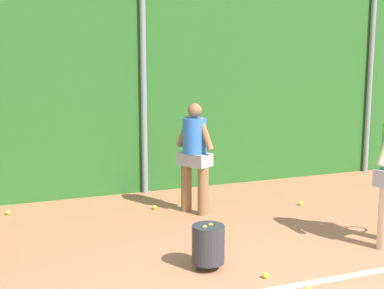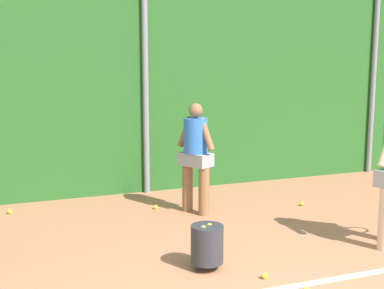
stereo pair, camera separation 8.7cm
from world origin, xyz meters
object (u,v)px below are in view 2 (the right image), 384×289
player_backcourt_far (196,152)px  tennis_ball_4 (10,212)px  ball_hopper (207,244)px  tennis_ball_1 (264,276)px  tennis_ball_5 (302,204)px  tennis_ball_6 (156,207)px

player_backcourt_far → tennis_ball_4: player_backcourt_far is taller
player_backcourt_far → tennis_ball_4: bearing=41.8°
ball_hopper → tennis_ball_4: size_ratio=7.78×
tennis_ball_4 → player_backcourt_far: bearing=-19.5°
tennis_ball_1 → tennis_ball_5: (1.87, 2.24, 0.00)m
ball_hopper → tennis_ball_6: 2.43m
player_backcourt_far → tennis_ball_5: player_backcourt_far is taller
tennis_ball_5 → tennis_ball_6: same height
tennis_ball_1 → tennis_ball_4: same height
ball_hopper → tennis_ball_1: (0.47, -0.45, -0.26)m
player_backcourt_far → tennis_ball_1: size_ratio=24.93×
ball_hopper → tennis_ball_4: ball_hopper is taller
player_backcourt_far → ball_hopper: bearing=133.6°
player_backcourt_far → tennis_ball_1: bearing=147.2°
tennis_ball_4 → tennis_ball_5: (4.30, -1.17, 0.00)m
tennis_ball_1 → tennis_ball_6: same height
player_backcourt_far → tennis_ball_5: 1.93m
tennis_ball_1 → tennis_ball_5: bearing=50.1°
tennis_ball_4 → tennis_ball_6: bearing=-14.3°
tennis_ball_1 → tennis_ball_5: same height
ball_hopper → tennis_ball_6: (0.14, 2.41, -0.26)m
tennis_ball_6 → tennis_ball_5: bearing=-16.1°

